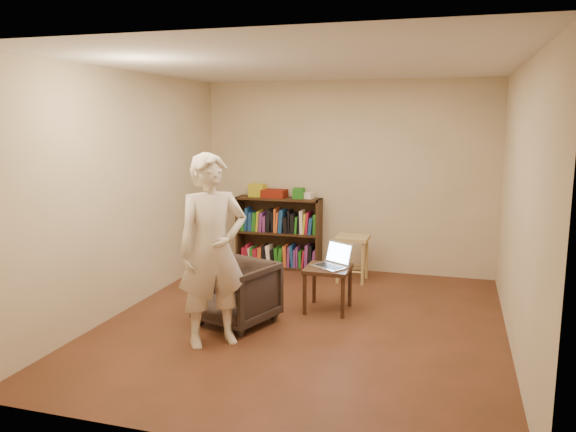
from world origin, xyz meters
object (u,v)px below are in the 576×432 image
(laptop, at_px, (333,261))
(person, at_px, (213,251))
(stool, at_px, (353,245))
(armchair, at_px, (236,293))
(bookshelf, at_px, (279,237))
(side_table, at_px, (328,274))

(laptop, height_order, person, person)
(stool, height_order, armchair, armchair)
(stool, distance_m, person, 2.60)
(armchair, bearing_deg, bookshelf, 115.58)
(bookshelf, height_order, stool, bookshelf)
(bookshelf, distance_m, person, 2.86)
(stool, xyz_separation_m, laptop, (-0.01, -1.18, 0.07))
(bookshelf, xyz_separation_m, laptop, (1.12, -1.58, 0.11))
(side_table, distance_m, laptop, 0.15)
(laptop, bearing_deg, person, -93.72)
(armchair, distance_m, side_table, 1.05)
(stool, xyz_separation_m, side_table, (-0.05, -1.21, -0.07))
(side_table, bearing_deg, armchair, -141.11)
(stool, relative_size, laptop, 1.27)
(armchair, xyz_separation_m, laptop, (0.86, 0.68, 0.23))
(bookshelf, bearing_deg, person, -84.84)
(stool, height_order, laptop, laptop)
(side_table, height_order, person, person)
(armchair, distance_m, person, 0.79)
(bookshelf, distance_m, stool, 1.19)
(armchair, bearing_deg, stool, 84.22)
(armchair, bearing_deg, laptop, 57.55)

